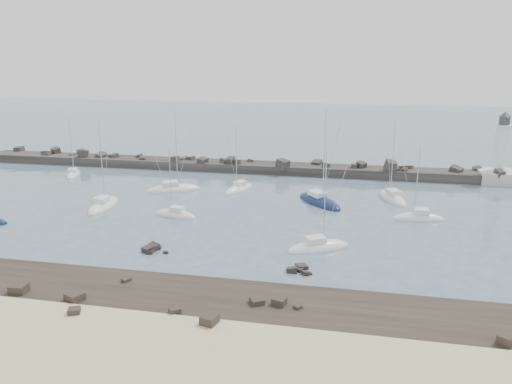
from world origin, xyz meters
The scene contains 16 objects.
ground centered at (0.00, 0.00, 0.00)m, with size 400.00×400.00×0.00m, color #4A6174.
sand_strip centered at (0.00, -32.00, 0.00)m, with size 140.00×14.00×1.00m, color beige.
rock_shelf centered at (-0.10, -21.99, 0.01)m, with size 140.00×12.00×1.67m.
rock_cluster_near centered at (-5.46, -9.30, 0.09)m, with size 3.70×3.00×1.42m.
rock_cluster_far centered at (13.71, -11.57, -0.02)m, with size 3.14×3.18×1.44m.
breakwater centered at (-7.50, 37.98, 0.30)m, with size 115.00×7.38×5.58m.
lighthouse centered at (47.00, 38.00, 3.09)m, with size 7.00×7.00×14.60m.
sailboat_0 centered at (-38.23, 26.76, 0.13)m, with size 5.01×8.25×12.46m.
sailboat_2 centered at (-20.94, 7.10, 0.15)m, with size 3.60×9.87×15.33m.
sailboat_3 centered at (-13.27, 19.29, 0.14)m, with size 10.29×7.51×15.72m.
sailboat_4 centered at (-7.53, 4.86, 0.14)m, with size 7.45×3.55×11.51m.
sailboat_5 centered at (-1.42, 21.87, 0.15)m, with size 5.53×8.52×13.04m.
sailboat_6 centered at (15.40, -4.37, 0.15)m, with size 8.79×6.65×13.70m.
sailboat_7 centered at (13.88, 16.46, 0.15)m, with size 9.64×10.57×17.21m.
sailboat_8 centered at (29.36, 10.68, 0.15)m, with size 8.04×3.46×12.51m.
sailboat_9 centered at (26.07, 21.33, 0.15)m, with size 6.22×9.91×15.04m.
Camera 1 is at (19.63, -64.98, 24.13)m, focal length 35.00 mm.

